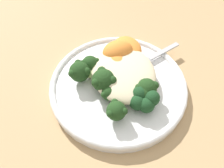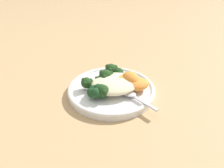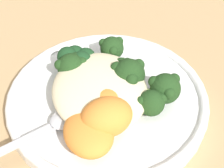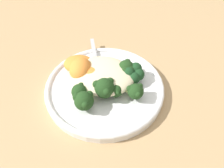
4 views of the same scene
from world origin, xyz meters
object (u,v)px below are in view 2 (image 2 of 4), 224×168
at_px(broccoli_stalk_2, 107,77).
at_px(sweet_potato_chunk_2, 122,81).
at_px(quinoa_mound, 115,84).
at_px(broccoli_stalk_6, 105,91).
at_px(sweet_potato_chunk_1, 137,84).
at_px(kale_tuft, 96,91).
at_px(broccoli_stalk_1, 112,74).
at_px(broccoli_stalk_3, 104,83).
at_px(plate, 111,90).
at_px(sweet_potato_chunk_0, 130,79).
at_px(broccoli_stalk_5, 105,90).
at_px(spoon, 131,94).
at_px(broccoli_stalk_0, 118,77).
at_px(broccoli_stalk_4, 95,84).

xyz_separation_m(broccoli_stalk_2, sweet_potato_chunk_2, (-0.04, 0.03, -0.00)).
bearing_deg(quinoa_mound, sweet_potato_chunk_2, -166.32).
distance_m(broccoli_stalk_6, sweet_potato_chunk_1, 0.10).
xyz_separation_m(quinoa_mound, kale_tuft, (0.06, 0.02, 0.00)).
xyz_separation_m(broccoli_stalk_1, sweet_potato_chunk_1, (-0.05, 0.08, -0.00)).
bearing_deg(broccoli_stalk_3, broccoli_stalk_6, 124.84).
relative_size(plate, broccoli_stalk_6, 3.24).
bearing_deg(sweet_potato_chunk_2, broccoli_stalk_6, 27.82).
xyz_separation_m(broccoli_stalk_1, kale_tuft, (0.07, 0.08, 0.00)).
xyz_separation_m(broccoli_stalk_2, sweet_potato_chunk_0, (-0.06, 0.03, 0.00)).
distance_m(broccoli_stalk_5, broccoli_stalk_6, 0.01).
bearing_deg(sweet_potato_chunk_2, spoon, 97.57).
relative_size(quinoa_mound, broccoli_stalk_3, 1.66).
distance_m(quinoa_mound, broccoli_stalk_5, 0.04).
bearing_deg(quinoa_mound, plate, -57.45).
bearing_deg(broccoli_stalk_0, broccoli_stalk_3, 130.97).
height_order(broccoli_stalk_4, spoon, broccoli_stalk_4).
relative_size(broccoli_stalk_0, sweet_potato_chunk_1, 1.66).
bearing_deg(plate, broccoli_stalk_6, 50.34).
distance_m(broccoli_stalk_6, sweet_potato_chunk_0, 0.09).
bearing_deg(spoon, broccoli_stalk_0, 162.09).
distance_m(quinoa_mound, sweet_potato_chunk_0, 0.05).
relative_size(plate, broccoli_stalk_4, 2.31).
bearing_deg(quinoa_mound, kale_tuft, 19.39).
bearing_deg(broccoli_stalk_2, quinoa_mound, -177.91).
relative_size(sweet_potato_chunk_1, sweet_potato_chunk_2, 1.26).
bearing_deg(kale_tuft, broccoli_stalk_1, -133.66).
bearing_deg(broccoli_stalk_6, plate, -153.72).
xyz_separation_m(broccoli_stalk_2, broccoli_stalk_4, (0.04, 0.02, -0.01)).
distance_m(quinoa_mound, broccoli_stalk_1, 0.05).
bearing_deg(spoon, kale_tuft, -130.58).
relative_size(broccoli_stalk_6, sweet_potato_chunk_1, 1.15).
xyz_separation_m(quinoa_mound, sweet_potato_chunk_1, (-0.06, 0.02, -0.00)).
xyz_separation_m(broccoli_stalk_2, broccoli_stalk_6, (0.02, 0.06, -0.00)).
relative_size(broccoli_stalk_3, kale_tuft, 1.70).
bearing_deg(sweet_potato_chunk_2, broccoli_stalk_1, -76.58).
xyz_separation_m(broccoli_stalk_1, broccoli_stalk_5, (0.05, 0.07, -0.00)).
height_order(broccoli_stalk_4, broccoli_stalk_5, same).
distance_m(plate, broccoli_stalk_1, 0.05).
height_order(quinoa_mound, broccoli_stalk_6, broccoli_stalk_6).
bearing_deg(broccoli_stalk_3, sweet_potato_chunk_2, -150.14).
distance_m(plate, broccoli_stalk_3, 0.03).
relative_size(plate, broccoli_stalk_2, 2.69).
relative_size(quinoa_mound, spoon, 1.11).
relative_size(broccoli_stalk_2, sweet_potato_chunk_1, 1.39).
height_order(broccoli_stalk_0, broccoli_stalk_4, same).
distance_m(broccoli_stalk_0, broccoli_stalk_6, 0.08).
distance_m(quinoa_mound, broccoli_stalk_4, 0.06).
relative_size(sweet_potato_chunk_0, spoon, 0.49).
distance_m(broccoli_stalk_4, kale_tuft, 0.04).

